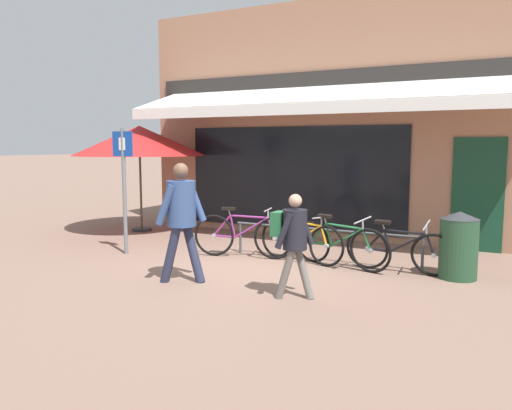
{
  "coord_description": "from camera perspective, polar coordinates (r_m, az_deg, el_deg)",
  "views": [
    {
      "loc": [
        3.7,
        -7.18,
        1.96
      ],
      "look_at": [
        0.29,
        -0.48,
        1.05
      ],
      "focal_mm": 35.0,
      "sensor_mm": 36.0,
      "label": 1
    }
  ],
  "objects": [
    {
      "name": "bicycle_black",
      "position": [
        7.96,
        16.04,
        -4.95
      ],
      "size": [
        1.69,
        0.52,
        0.84
      ],
      "rotation": [
        0.15,
        0.0,
        -0.03
      ],
      "color": "black",
      "rests_on": "ground_plane"
    },
    {
      "name": "pedestrian_adult",
      "position": [
        7.12,
        -8.53,
        -0.66
      ],
      "size": [
        0.6,
        0.66,
        1.73
      ],
      "rotation": [
        0.0,
        0.0,
        -0.01
      ],
      "color": "#282D47",
      "rests_on": "ground_plane"
    },
    {
      "name": "ground_plane",
      "position": [
        8.31,
        -0.32,
        -6.74
      ],
      "size": [
        160.0,
        160.0,
        0.0
      ],
      "primitive_type": "plane",
      "color": "#846656"
    },
    {
      "name": "bicycle_green",
      "position": [
        8.1,
        9.52,
        -4.46
      ],
      "size": [
        1.75,
        0.66,
        0.86
      ],
      "rotation": [
        0.09,
        0.0,
        -0.24
      ],
      "color": "black",
      "rests_on": "ground_plane"
    },
    {
      "name": "shop_front",
      "position": [
        11.88,
        11.48,
        9.19
      ],
      "size": [
        8.99,
        4.54,
        4.93
      ],
      "color": "#9E7056",
      "rests_on": "ground_plane"
    },
    {
      "name": "parking_sign",
      "position": [
        9.18,
        -14.87,
        3.09
      ],
      "size": [
        0.44,
        0.07,
        2.26
      ],
      "color": "slate",
      "rests_on": "ground_plane"
    },
    {
      "name": "cafe_parasol",
      "position": [
        11.6,
        -13.18,
        7.16
      ],
      "size": [
        2.98,
        2.98,
        2.39
      ],
      "color": "#4C3D2D",
      "rests_on": "ground_plane"
    },
    {
      "name": "bicycle_purple",
      "position": [
        8.7,
        -1.42,
        -3.46
      ],
      "size": [
        1.8,
        0.59,
        0.88
      ],
      "rotation": [
        -0.02,
        0.0,
        0.22
      ],
      "color": "black",
      "rests_on": "ground_plane"
    },
    {
      "name": "pedestrian_child",
      "position": [
        6.33,
        4.23,
        -3.33
      ],
      "size": [
        0.53,
        0.49,
        1.36
      ],
      "rotation": [
        0.0,
        0.0,
        -0.0
      ],
      "color": "slate",
      "rests_on": "ground_plane"
    },
    {
      "name": "bike_rack_rail",
      "position": [
        8.43,
        7.76,
        -3.34
      ],
      "size": [
        3.29,
        0.04,
        0.57
      ],
      "color": "#47494F",
      "rests_on": "ground_plane"
    },
    {
      "name": "bicycle_orange",
      "position": [
        8.44,
        5.09,
        -4.03
      ],
      "size": [
        1.67,
        0.58,
        0.81
      ],
      "rotation": [
        -0.05,
        0.0,
        -0.25
      ],
      "color": "black",
      "rests_on": "ground_plane"
    },
    {
      "name": "litter_bin",
      "position": [
        7.91,
        22.14,
        -4.26
      ],
      "size": [
        0.56,
        0.56,
        1.0
      ],
      "color": "#23472D",
      "rests_on": "ground_plane"
    }
  ]
}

